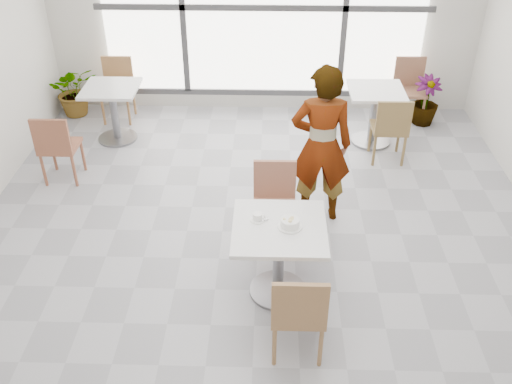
{
  "coord_description": "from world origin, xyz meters",
  "views": [
    {
      "loc": [
        0.11,
        -4.26,
        3.64
      ],
      "look_at": [
        0.0,
        -0.3,
        1.0
      ],
      "focal_mm": 39.58,
      "sensor_mm": 36.0,
      "label": 1
    }
  ],
  "objects_px": {
    "bg_table_left": "(113,106)",
    "plant_left": "(75,90)",
    "chair_far": "(274,199)",
    "oatmeal_bowl": "(290,223)",
    "person": "(321,146)",
    "plant_right": "(425,101)",
    "coffee_cup": "(258,217)",
    "bg_chair_right_far": "(409,85)",
    "main_table": "(279,247)",
    "bg_table_right": "(374,108)",
    "chair_near": "(299,310)",
    "bg_chair_left_near": "(57,144)",
    "bg_chair_right_near": "(391,126)",
    "bg_chair_left_far": "(117,84)"
  },
  "relations": [
    {
      "from": "bg_chair_right_near",
      "to": "plant_left",
      "type": "relative_size",
      "value": 1.18
    },
    {
      "from": "chair_far",
      "to": "person",
      "type": "bearing_deg",
      "value": 42.93
    },
    {
      "from": "main_table",
      "to": "bg_chair_right_near",
      "type": "distance_m",
      "value": 2.75
    },
    {
      "from": "chair_far",
      "to": "bg_chair_left_far",
      "type": "bearing_deg",
      "value": 128.41
    },
    {
      "from": "chair_near",
      "to": "bg_table_left",
      "type": "bearing_deg",
      "value": -57.58
    },
    {
      "from": "bg_chair_right_near",
      "to": "chair_near",
      "type": "bearing_deg",
      "value": 68.42
    },
    {
      "from": "bg_table_right",
      "to": "bg_chair_right_far",
      "type": "xyz_separation_m",
      "value": [
        0.6,
        0.76,
        0.01
      ]
    },
    {
      "from": "person",
      "to": "chair_near",
      "type": "bearing_deg",
      "value": 81.68
    },
    {
      "from": "bg_table_right",
      "to": "bg_chair_left_near",
      "type": "distance_m",
      "value": 3.95
    },
    {
      "from": "bg_chair_right_far",
      "to": "plant_right",
      "type": "bearing_deg",
      "value": -42.02
    },
    {
      "from": "oatmeal_bowl",
      "to": "bg_table_left",
      "type": "height_order",
      "value": "oatmeal_bowl"
    },
    {
      "from": "chair_near",
      "to": "plant_right",
      "type": "relative_size",
      "value": 1.25
    },
    {
      "from": "chair_far",
      "to": "bg_chair_left_far",
      "type": "xyz_separation_m",
      "value": [
        -2.21,
        2.79,
        0.0
      ]
    },
    {
      "from": "plant_left",
      "to": "main_table",
      "type": "bearing_deg",
      "value": -51.46
    },
    {
      "from": "bg_table_left",
      "to": "plant_left",
      "type": "xyz_separation_m",
      "value": [
        -0.75,
        0.76,
        -0.12
      ]
    },
    {
      "from": "chair_far",
      "to": "oatmeal_bowl",
      "type": "height_order",
      "value": "chair_far"
    },
    {
      "from": "person",
      "to": "bg_chair_left_near",
      "type": "xyz_separation_m",
      "value": [
        -2.97,
        0.6,
        -0.36
      ]
    },
    {
      "from": "coffee_cup",
      "to": "bg_table_left",
      "type": "relative_size",
      "value": 0.21
    },
    {
      "from": "bg_table_left",
      "to": "bg_table_right",
      "type": "relative_size",
      "value": 1.0
    },
    {
      "from": "chair_far",
      "to": "coffee_cup",
      "type": "xyz_separation_m",
      "value": [
        -0.15,
        -0.69,
        0.28
      ]
    },
    {
      "from": "bg_table_left",
      "to": "bg_chair_right_far",
      "type": "height_order",
      "value": "bg_chair_right_far"
    },
    {
      "from": "chair_far",
      "to": "bg_chair_right_near",
      "type": "height_order",
      "value": "same"
    },
    {
      "from": "oatmeal_bowl",
      "to": "chair_far",
      "type": "bearing_deg",
      "value": 99.13
    },
    {
      "from": "oatmeal_bowl",
      "to": "bg_table_right",
      "type": "height_order",
      "value": "oatmeal_bowl"
    },
    {
      "from": "chair_near",
      "to": "bg_table_left",
      "type": "xyz_separation_m",
      "value": [
        -2.3,
        3.62,
        -0.01
      ]
    },
    {
      "from": "person",
      "to": "plant_right",
      "type": "xyz_separation_m",
      "value": [
        1.64,
        2.26,
        -0.52
      ]
    },
    {
      "from": "bg_table_left",
      "to": "bg_chair_right_near",
      "type": "height_order",
      "value": "bg_chair_right_near"
    },
    {
      "from": "main_table",
      "to": "bg_table_left",
      "type": "bearing_deg",
      "value": 126.66
    },
    {
      "from": "coffee_cup",
      "to": "bg_chair_right_far",
      "type": "xyz_separation_m",
      "value": [
        2.04,
        3.58,
        -0.28
      ]
    },
    {
      "from": "bg_table_left",
      "to": "bg_chair_left_far",
      "type": "relative_size",
      "value": 0.86
    },
    {
      "from": "bg_table_right",
      "to": "bg_table_left",
      "type": "bearing_deg",
      "value": -179.73
    },
    {
      "from": "bg_table_left",
      "to": "bg_chair_right_far",
      "type": "relative_size",
      "value": 0.86
    },
    {
      "from": "plant_left",
      "to": "person",
      "type": "bearing_deg",
      "value": -36.11
    },
    {
      "from": "chair_near",
      "to": "plant_left",
      "type": "relative_size",
      "value": 1.18
    },
    {
      "from": "plant_right",
      "to": "coffee_cup",
      "type": "bearing_deg",
      "value": -123.57
    },
    {
      "from": "bg_table_left",
      "to": "bg_chair_left_near",
      "type": "relative_size",
      "value": 0.86
    },
    {
      "from": "chair_far",
      "to": "bg_chair_left_near",
      "type": "distance_m",
      "value": 2.71
    },
    {
      "from": "plant_right",
      "to": "bg_table_left",
      "type": "bearing_deg",
      "value": -172.04
    },
    {
      "from": "bg_table_right",
      "to": "bg_chair_right_far",
      "type": "distance_m",
      "value": 0.97
    },
    {
      "from": "bg_table_right",
      "to": "bg_chair_right_near",
      "type": "distance_m",
      "value": 0.53
    },
    {
      "from": "oatmeal_bowl",
      "to": "person",
      "type": "xyz_separation_m",
      "value": [
        0.34,
        1.22,
        0.07
      ]
    },
    {
      "from": "bg_chair_left_near",
      "to": "plant_right",
      "type": "bearing_deg",
      "value": -160.15
    },
    {
      "from": "bg_table_left",
      "to": "plant_left",
      "type": "distance_m",
      "value": 1.07
    },
    {
      "from": "main_table",
      "to": "bg_table_right",
      "type": "height_order",
      "value": "same"
    },
    {
      "from": "oatmeal_bowl",
      "to": "plant_right",
      "type": "xyz_separation_m",
      "value": [
        1.98,
        3.48,
        -0.45
      ]
    },
    {
      "from": "main_table",
      "to": "oatmeal_bowl",
      "type": "height_order",
      "value": "oatmeal_bowl"
    },
    {
      "from": "chair_far",
      "to": "bg_table_left",
      "type": "bearing_deg",
      "value": 135.03
    },
    {
      "from": "chair_near",
      "to": "bg_chair_right_near",
      "type": "relative_size",
      "value": 1.0
    },
    {
      "from": "bg_table_left",
      "to": "bg_chair_right_far",
      "type": "xyz_separation_m",
      "value": [
        4.01,
        0.78,
        0.01
      ]
    },
    {
      "from": "bg_table_left",
      "to": "bg_chair_right_far",
      "type": "bearing_deg",
      "value": 10.99
    }
  ]
}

